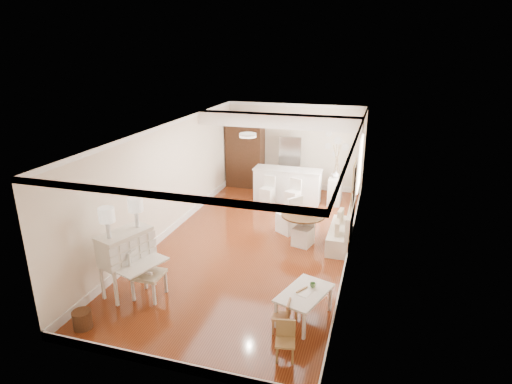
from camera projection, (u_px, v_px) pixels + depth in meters
The scene contains 20 objects.
room at pixel (260, 161), 10.06m from camera, with size 9.00×9.04×2.82m.
secretary_bureau at pixel (127, 262), 8.15m from camera, with size 1.00×1.02×1.27m, color white.
gustavian_armchair at pixel (148, 273), 8.04m from camera, with size 0.57×0.57×0.99m, color beige.
wicker_basket at pixel (82, 319), 7.24m from camera, with size 0.32×0.32×0.32m, color #4A2A17.
kids_table at pixel (304, 305), 7.45m from camera, with size 0.65×1.08×0.54m, color white.
kids_chair_a at pixel (281, 316), 7.11m from camera, with size 0.29×0.29×0.60m, color #B38151.
kids_chair_b at pixel (296, 300), 7.57m from camera, with size 0.28×0.28×0.58m, color tan.
kids_chair_c at pixel (285, 342), 6.47m from camera, with size 0.30×0.30×0.62m, color #A3804A.
banquette at pixel (341, 226), 10.18m from camera, with size 0.52×1.60×0.98m, color silver.
dining_table at pixel (303, 228), 10.37m from camera, with size 1.05×1.05×0.72m, color #4F3319.
slip_chair_near at pixel (303, 228), 10.17m from camera, with size 0.42×0.44×0.89m, color white.
slip_chair_far at pixel (289, 214), 10.87m from camera, with size 0.48×0.50×1.01m, color white.
breakfast_counter at pixel (287, 185), 13.04m from camera, with size 2.05×0.65×1.03m, color white.
bar_stool_left at pixel (267, 192), 12.63m from camera, with size 0.36×0.36×0.91m, color white.
bar_stool_right at pixel (293, 195), 12.38m from camera, with size 0.36×0.36×0.91m, color white.
pantry_cabinet at pixel (245, 153), 14.27m from camera, with size 1.20×0.60×2.30m, color #381E11.
fridge at pixel (301, 165), 13.81m from camera, with size 0.75×0.65×1.80m, color silver.
sideboard at pixel (335, 190), 12.95m from camera, with size 0.38×0.85×0.81m, color silver.
pencil_cup at pixel (313, 285), 7.49m from camera, with size 0.10×0.10×0.08m, color #6BA761.
branch_vase at pixel (336, 174), 12.77m from camera, with size 0.19×0.19×0.20m, color silver.
Camera 1 is at (2.75, -9.04, 4.57)m, focal length 30.00 mm.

